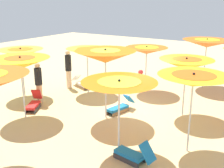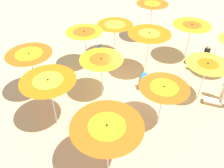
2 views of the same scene
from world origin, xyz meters
TOP-DOWN VIEW (x-y plane):
  - ground at (0.00, 0.00)m, footprint 39.30×39.30m
  - beach_umbrella_0 at (4.74, 0.88)m, footprint 2.01×2.01m
  - beach_umbrella_1 at (3.54, 2.67)m, footprint 2.13×2.13m
  - beach_umbrella_2 at (1.31, 4.84)m, footprint 2.29×2.29m
  - beach_umbrella_3 at (2.59, -1.56)m, footprint 1.92×1.92m
  - beach_umbrella_4 at (1.62, 0.86)m, footprint 1.94×1.94m
  - beach_umbrella_5 at (-0.83, 2.72)m, footprint 1.94×1.94m
  - beach_umbrella_6 at (0.99, -2.73)m, footprint 2.03×2.03m
  - beach_umbrella_7 at (-0.68, -0.88)m, footprint 2.13×2.13m
  - beach_umbrella_8 at (-3.01, 1.11)m, footprint 1.90×1.90m
  - beach_umbrella_9 at (-1.38, -4.96)m, footprint 2.02×2.02m
  - beach_umbrella_10 at (-3.23, -2.43)m, footprint 2.08×2.08m
  - lounger_0 at (-3.71, 1.49)m, footprint 1.27×0.74m
  - lounger_1 at (-1.93, -5.38)m, footprint 1.01×1.25m
  - lounger_2 at (-3.57, -1.71)m, footprint 0.88×1.16m
  - lounger_3 at (1.54, -2.91)m, footprint 1.22×0.55m
  - lounger_4 at (-0.52, -0.16)m, footprint 0.60×1.32m
  - beachgoer_0 at (-3.86, -1.10)m, footprint 0.30×0.30m

SIDE VIEW (x-z plane):
  - ground at x=0.00m, z-range -0.04..0.00m
  - lounger_4 at x=-0.52m, z-range -0.10..0.50m
  - lounger_0 at x=-3.71m, z-range -0.07..0.48m
  - lounger_1 at x=-1.93m, z-range -0.08..0.50m
  - lounger_2 at x=-3.57m, z-range -0.13..0.57m
  - lounger_3 at x=1.54m, z-range -0.13..0.57m
  - beachgoer_0 at x=-3.86m, z-range 0.04..1.76m
  - beach_umbrella_8 at x=-3.01m, z-range 0.85..2.99m
  - beach_umbrella_5 at x=-0.83m, z-range 0.87..3.02m
  - beach_umbrella_6 at x=0.99m, z-range 0.88..3.06m
  - beach_umbrella_4 at x=1.62m, z-range 0.86..3.08m
  - beach_umbrella_10 at x=-3.23m, z-range 0.90..3.19m
  - beach_umbrella_3 at x=2.59m, z-range 0.95..3.28m
  - beach_umbrella_2 at x=1.31m, z-range 0.96..3.37m
  - beach_umbrella_1 at x=3.54m, z-range 1.00..3.46m
  - beach_umbrella_0 at x=4.74m, z-range 0.98..3.48m
  - beach_umbrella_9 at x=-1.38m, z-range 1.01..3.55m
  - beach_umbrella_7 at x=-0.68m, z-range 1.01..3.58m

